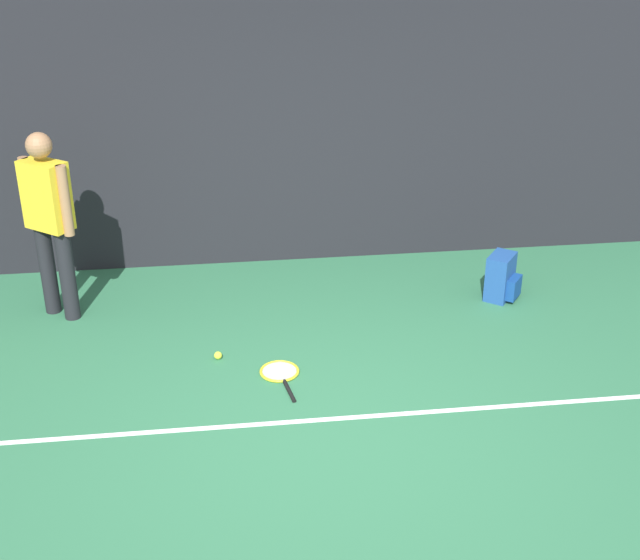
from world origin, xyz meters
TOP-DOWN VIEW (x-y plane):
  - ground_plane at (0.00, 0.00)m, footprint 12.00×12.00m
  - back_fence at (0.00, 3.00)m, footprint 10.00×0.10m
  - court_line at (0.00, 0.09)m, footprint 9.00×0.05m
  - tennis_player at (-2.15, 2.02)m, footprint 0.45×0.42m
  - tennis_racket at (-0.28, 0.75)m, footprint 0.37×0.63m
  - backpack at (1.89, 1.84)m, footprint 0.38×0.38m
  - tennis_ball_near_player at (-0.77, 1.06)m, footprint 0.07×0.07m

SIDE VIEW (x-z plane):
  - ground_plane at x=0.00m, z-range 0.00..0.00m
  - court_line at x=0.00m, z-range 0.00..0.00m
  - tennis_racket at x=-0.28m, z-range 0.00..0.03m
  - tennis_ball_near_player at x=-0.77m, z-range 0.00..0.07m
  - backpack at x=1.89m, z-range -0.01..0.43m
  - tennis_player at x=-2.15m, z-range 0.12..1.82m
  - back_fence at x=0.00m, z-range 0.00..2.80m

